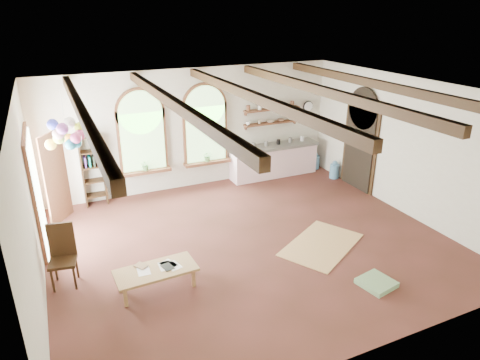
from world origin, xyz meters
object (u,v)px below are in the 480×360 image
kitchen_counter (274,160)px  side_chair (64,268)px  balloon_cluster (66,134)px  coffee_table (156,272)px

kitchen_counter → side_chair: side_chair is taller
side_chair → balloon_cluster: (0.42, 1.54, 2.01)m
kitchen_counter → balloon_cluster: 6.04m
kitchen_counter → side_chair: 6.73m
coffee_table → side_chair: bearing=150.4°
coffee_table → side_chair: side_chair is taller
kitchen_counter → balloon_cluster: balloon_cluster is taller
coffee_table → balloon_cluster: size_ratio=1.25×
coffee_table → side_chair: (-1.45, 0.82, -0.02)m
kitchen_counter → coffee_table: bearing=-138.6°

